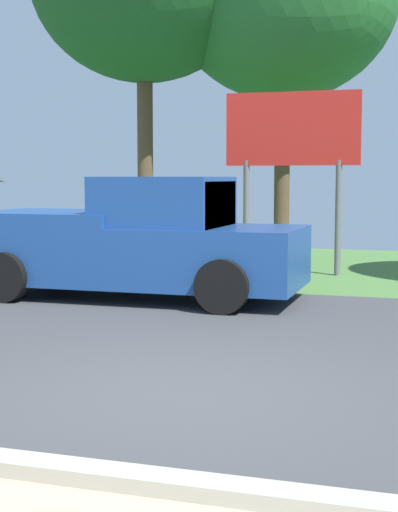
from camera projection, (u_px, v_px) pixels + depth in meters
The scene contains 3 objects.
ground_plane at pixel (258, 334), 9.46m from camera, with size 40.00×22.00×0.20m.
pickup_truck at pixel (136, 242), 11.93m from camera, with size 5.20×2.28×1.88m.
roadside_billboard at pixel (292, 142), 14.72m from camera, with size 2.60×0.12×3.50m.
Camera 1 is at (2.06, -6.16, 1.87)m, focal length 53.86 mm.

